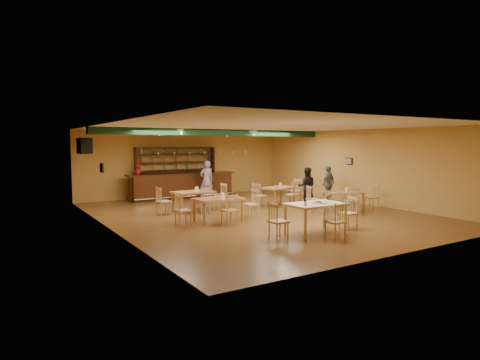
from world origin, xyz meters
TOP-DOWN VIEW (x-y plane):
  - floor at (0.00, 0.00)m, footprint 12.00×12.00m
  - ceiling_beam at (0.00, 2.80)m, footprint 10.00×0.30m
  - track_rail_left at (-1.80, 3.40)m, footprint 0.05×2.50m
  - track_rail_right at (1.40, 3.40)m, footprint 0.05×2.50m
  - ac_unit at (-4.80, 4.20)m, footprint 0.34×0.70m
  - picture_left at (-4.97, 1.00)m, footprint 0.04×0.34m
  - picture_right at (4.97, 0.50)m, footprint 0.04×0.34m
  - bar_counter at (-0.54, 5.15)m, footprint 4.91×0.85m
  - back_bar_hutch at (-0.54, 5.78)m, footprint 3.80×0.40m
  - poinsettia at (-2.54, 5.15)m, footprint 0.37×0.37m
  - dining_table_a at (-1.64, 1.69)m, footprint 1.52×0.99m
  - dining_table_b at (1.97, 1.43)m, footprint 1.56×1.16m
  - dining_table_c at (-1.82, -0.53)m, footprint 1.49×0.89m
  - dining_table_d at (3.03, -1.07)m, footprint 1.59×1.25m
  - near_table at (-0.44, -3.46)m, footprint 1.57×1.02m
  - pizza_tray at (-0.33, -3.46)m, footprint 0.47×0.47m
  - parmesan_shaker at (-0.94, -3.62)m, footprint 0.08×0.08m
  - napkin_stack at (-0.06, -3.23)m, footprint 0.23×0.19m
  - pizza_server at (-0.17, -3.40)m, footprint 0.31×0.27m
  - side_plate at (0.17, -3.68)m, footprint 0.22×0.22m
  - patron_bar at (0.26, 4.33)m, footprint 0.65×0.46m
  - patron_right_a at (2.77, 0.63)m, footprint 0.92×0.88m
  - patron_right_b at (4.23, 0.93)m, footprint 0.96×0.61m

SIDE VIEW (x-z plane):
  - floor at x=0.00m, z-range 0.00..0.00m
  - dining_table_d at x=3.03m, z-range 0.00..0.69m
  - dining_table_b at x=1.97m, z-range 0.00..0.70m
  - dining_table_a at x=-1.64m, z-range 0.00..0.72m
  - dining_table_c at x=-1.82m, z-range 0.00..0.74m
  - near_table at x=-0.44m, z-range 0.00..0.83m
  - bar_counter at x=-0.54m, z-range 0.00..1.13m
  - patron_right_a at x=2.77m, z-range 0.00..1.50m
  - patron_right_b at x=4.23m, z-range 0.00..1.52m
  - side_plate at x=0.17m, z-range 0.83..0.84m
  - pizza_tray at x=-0.33m, z-range 0.83..0.85m
  - napkin_stack at x=-0.06m, z-range 0.83..0.86m
  - patron_bar at x=0.26m, z-range 0.00..1.69m
  - pizza_server at x=-0.17m, z-range 0.85..0.85m
  - parmesan_shaker at x=-0.94m, z-range 0.83..0.94m
  - back_bar_hutch at x=-0.54m, z-range 0.00..2.28m
  - poinsettia at x=-2.54m, z-range 1.13..1.65m
  - picture_left at x=-4.97m, z-range 1.56..1.84m
  - picture_right at x=4.97m, z-range 1.56..1.84m
  - ac_unit at x=-4.80m, z-range 2.11..2.59m
  - ceiling_beam at x=0.00m, z-range 2.75..3.00m
  - track_rail_left at x=-1.80m, z-range 2.92..2.96m
  - track_rail_right at x=1.40m, z-range 2.92..2.96m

